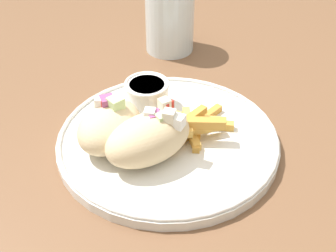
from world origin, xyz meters
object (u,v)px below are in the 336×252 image
Objects in this scene: fries_pile at (196,125)px; water_glass at (170,23)px; sauce_ramekin at (147,93)px; plate at (168,140)px; pita_sandwich_far at (110,126)px; pita_sandwich_near at (149,138)px.

water_glass is at bearing 56.03° from fries_pile.
sauce_ramekin is at bearing -140.88° from water_glass.
pita_sandwich_far is (-0.07, 0.04, 0.03)m from plate.
sauce_ramekin is at bearing 58.26° from pita_sandwich_near.
sauce_ramekin is at bearing 71.05° from plate.
plate is at bearing -132.16° from water_glass.
fries_pile reaches higher than plate.
pita_sandwich_far is 0.12m from fries_pile.
plate is 2.41× the size of pita_sandwich_near.
pita_sandwich_near reaches higher than fries_pile.
pita_sandwich_far reaches higher than plate.
plate is 0.28m from water_glass.
pita_sandwich_far is 0.30m from water_glass.
water_glass reaches higher than pita_sandwich_near.
plate is 0.06m from pita_sandwich_near.
pita_sandwich_near is 0.06m from pita_sandwich_far.
fries_pile is 0.27m from water_glass.
pita_sandwich_far reaches higher than fries_pile.
fries_pile is (0.04, -0.02, 0.02)m from plate.
pita_sandwich_near is 0.11m from sauce_ramekin.
pita_sandwich_near is 1.01× the size of fries_pile.
pita_sandwich_near is (-0.04, -0.01, 0.04)m from plate.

